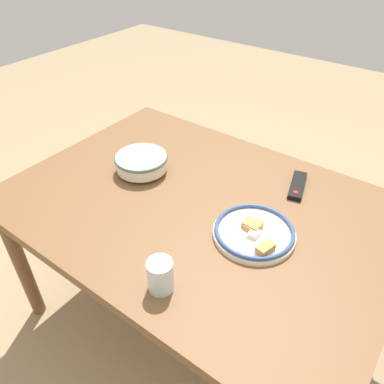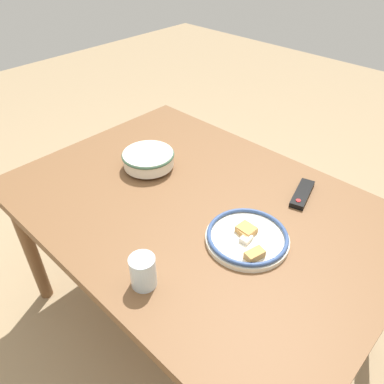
# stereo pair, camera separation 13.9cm
# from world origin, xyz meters

# --- Properties ---
(ground_plane) EXTENTS (8.00, 8.00, 0.00)m
(ground_plane) POSITION_xyz_m (0.00, 0.00, 0.00)
(ground_plane) COLOR #9E8460
(dining_table) EXTENTS (1.42, 1.02, 0.71)m
(dining_table) POSITION_xyz_m (0.00, 0.00, 0.64)
(dining_table) COLOR brown
(dining_table) RESTS_ON ground_plane
(noodle_bowl) EXTENTS (0.22, 0.22, 0.07)m
(noodle_bowl) POSITION_xyz_m (-0.31, 0.03, 0.75)
(noodle_bowl) COLOR silver
(noodle_bowl) RESTS_ON dining_table
(food_plate) EXTENTS (0.28, 0.28, 0.04)m
(food_plate) POSITION_xyz_m (0.26, -0.03, 0.73)
(food_plate) COLOR silver
(food_plate) RESTS_ON dining_table
(tv_remote) EXTENTS (0.10, 0.19, 0.02)m
(tv_remote) POSITION_xyz_m (0.26, 0.31, 0.72)
(tv_remote) COLOR black
(tv_remote) RESTS_ON dining_table
(drinking_glass) EXTENTS (0.08, 0.08, 0.10)m
(drinking_glass) POSITION_xyz_m (0.14, -0.38, 0.76)
(drinking_glass) COLOR silver
(drinking_glass) RESTS_ON dining_table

